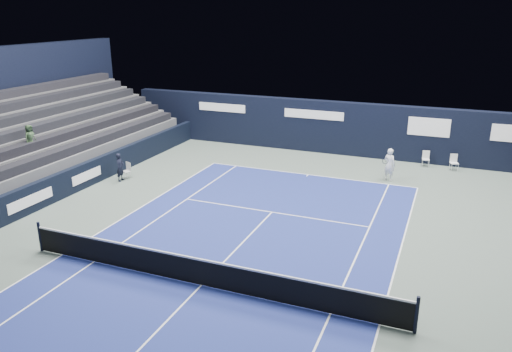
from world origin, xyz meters
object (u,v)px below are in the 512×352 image
(line_judge_chair, at_px, (127,169))
(tennis_player, at_px, (389,164))
(folding_chair_back_b, at_px, (454,161))
(tennis_net, at_px, (201,271))
(folding_chair_back_a, at_px, (426,156))

(line_judge_chair, height_order, tennis_player, tennis_player)
(folding_chair_back_b, bearing_deg, tennis_net, -134.00)
(folding_chair_back_b, distance_m, line_judge_chair, 17.19)
(folding_chair_back_a, relative_size, tennis_player, 0.52)
(folding_chair_back_a, xyz_separation_m, tennis_net, (-5.53, -15.79, -0.06))
(folding_chair_back_b, relative_size, line_judge_chair, 1.05)
(tennis_net, bearing_deg, folding_chair_back_a, 70.69)
(tennis_net, relative_size, tennis_player, 7.78)
(line_judge_chair, distance_m, tennis_net, 11.52)
(folding_chair_back_a, distance_m, line_judge_chair, 16.01)
(folding_chair_back_b, relative_size, tennis_net, 0.07)
(folding_chair_back_a, distance_m, tennis_player, 3.60)
(folding_chair_back_a, bearing_deg, tennis_net, -118.31)
(tennis_player, bearing_deg, folding_chair_back_b, 45.10)
(folding_chair_back_b, xyz_separation_m, tennis_net, (-6.98, -15.56, 0.01))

